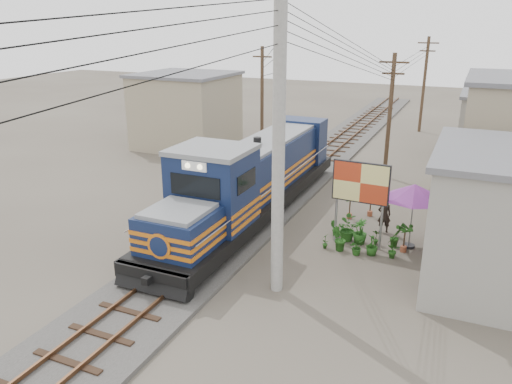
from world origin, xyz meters
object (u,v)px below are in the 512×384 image
at_px(billboard, 361,185).
at_px(vendor, 384,215).
at_px(locomotive, 252,181).
at_px(market_umbrella, 414,192).

distance_m(billboard, vendor, 2.64).
bearing_deg(locomotive, vendor, 6.01).
height_order(locomotive, vendor, locomotive).
distance_m(locomotive, vendor, 6.02).
xyz_separation_m(market_umbrella, vendor, (-1.22, 1.11, -1.56)).
bearing_deg(vendor, billboard, 44.46).
bearing_deg(billboard, market_umbrella, 22.15).
xyz_separation_m(locomotive, billboard, (5.17, -1.16, 0.84)).
relative_size(billboard, vendor, 2.24).
bearing_deg(billboard, vendor, 70.77).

